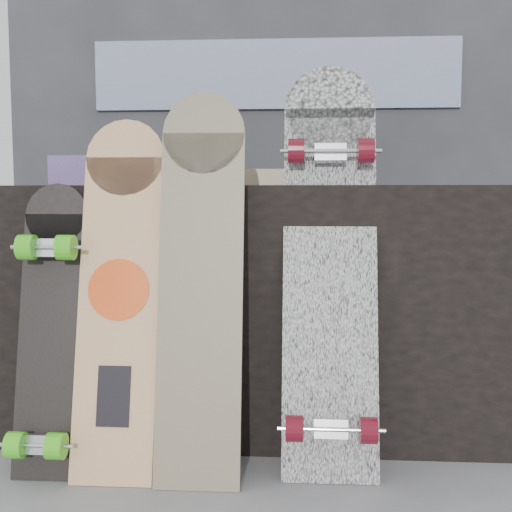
# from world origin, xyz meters

# --- Properties ---
(ground) EXTENTS (60.00, 60.00, 0.00)m
(ground) POSITION_xyz_m (0.00, 0.00, 0.00)
(ground) COLOR slate
(ground) RESTS_ON ground
(vendor_table) EXTENTS (1.60, 0.60, 0.80)m
(vendor_table) POSITION_xyz_m (0.00, 0.50, 0.40)
(vendor_table) COLOR black
(vendor_table) RESTS_ON ground
(booth) EXTENTS (2.40, 0.22, 2.20)m
(booth) POSITION_xyz_m (0.00, 1.35, 1.10)
(booth) COLOR #313136
(booth) RESTS_ON ground
(merch_box_purple) EXTENTS (0.18, 0.12, 0.10)m
(merch_box_purple) POSITION_xyz_m (-0.62, 0.48, 0.85)
(merch_box_purple) COLOR #3D3C7B
(merch_box_purple) RESTS_ON vendor_table
(merch_box_small) EXTENTS (0.14, 0.14, 0.12)m
(merch_box_small) POSITION_xyz_m (0.25, 0.48, 0.86)
(merch_box_small) COLOR #3D3C7B
(merch_box_small) RESTS_ON vendor_table
(merch_box_flat) EXTENTS (0.22, 0.10, 0.06)m
(merch_box_flat) POSITION_xyz_m (-0.03, 0.59, 0.83)
(merch_box_flat) COLOR #D1B78C
(merch_box_flat) RESTS_ON vendor_table
(longboard_geisha) EXTENTS (0.23, 0.25, 0.99)m
(longboard_geisha) POSITION_xyz_m (-0.39, 0.11, 0.52)
(longboard_geisha) COLOR tan
(longboard_geisha) RESTS_ON ground
(longboard_celtic) EXTENTS (0.23, 0.23, 1.06)m
(longboard_celtic) POSITION_xyz_m (-0.16, 0.08, 0.56)
(longboard_celtic) COLOR #C6B487
(longboard_celtic) RESTS_ON ground
(longboard_cascadia) EXTENTS (0.26, 0.36, 1.15)m
(longboard_cascadia) POSITION_xyz_m (0.19, 0.18, 0.60)
(longboard_cascadia) COLOR white
(longboard_cascadia) RESTS_ON ground
(skateboard_dark) EXTENTS (0.18, 0.25, 0.81)m
(skateboard_dark) POSITION_xyz_m (-0.58, 0.07, 0.41)
(skateboard_dark) COLOR black
(skateboard_dark) RESTS_ON ground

